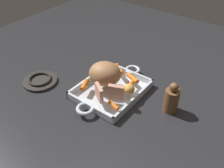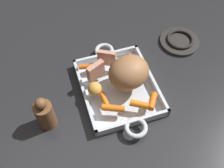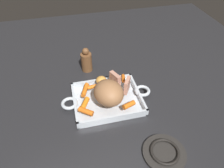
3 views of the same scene
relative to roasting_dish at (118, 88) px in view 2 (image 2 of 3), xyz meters
name	(u,v)px [view 2 (image 2 of 3)]	position (x,y,z in m)	size (l,w,h in m)	color
ground_plane	(118,89)	(0.00, 0.00, -0.01)	(1.96, 1.96, 0.00)	#232326
roasting_dish	(118,88)	(0.00, 0.00, 0.00)	(0.40, 0.25, 0.03)	silver
pork_roast	(129,72)	(0.00, -0.03, 0.07)	(0.14, 0.12, 0.10)	#9F6B44
roast_slice_outer	(107,58)	(0.09, 0.01, 0.05)	(0.01, 0.06, 0.06)	tan
roast_slice_thick	(96,71)	(0.05, 0.06, 0.05)	(0.02, 0.06, 0.06)	tan
baby_carrot_southeast	(104,99)	(-0.05, 0.06, 0.03)	(0.02, 0.02, 0.05)	orange
baby_carrot_short	(152,101)	(-0.10, -0.08, 0.03)	(0.02, 0.02, 0.06)	orange
baby_carrot_long	(135,60)	(0.07, -0.08, 0.03)	(0.02, 0.02, 0.06)	orange
baby_carrot_northwest	(140,105)	(-0.10, -0.04, 0.03)	(0.02, 0.02, 0.07)	orange
baby_carrot_center_right	(86,66)	(0.10, 0.09, 0.03)	(0.02, 0.02, 0.05)	orange
baby_carrot_center_left	(113,108)	(-0.09, 0.05, 0.03)	(0.02, 0.02, 0.07)	orange
potato_corner	(95,89)	(-0.01, 0.08, 0.04)	(0.05, 0.05, 0.04)	gold
stove_burner_rear	(180,41)	(0.14, -0.30, 0.00)	(0.15, 0.15, 0.02)	#282623
pepper_mill	(45,114)	(-0.05, 0.25, 0.05)	(0.06, 0.06, 0.13)	brown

